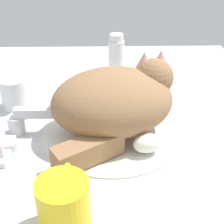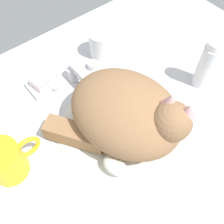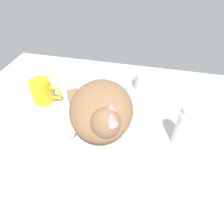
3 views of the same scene
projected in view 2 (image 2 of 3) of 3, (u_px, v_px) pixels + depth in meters
The scene contains 9 objects.
ground_plane at pixel (124, 132), 62.82cm from camera, with size 110.00×82.50×3.00cm, color silver.
sink_basin at pixel (124, 129), 61.27cm from camera, with size 30.40×30.40×0.71cm, color silver.
faucet at pixel (77, 75), 67.44cm from camera, with size 14.79×11.58×6.00cm.
cat at pixel (128, 114), 54.94cm from camera, with size 28.51×29.30×15.65cm.
coffee_mug at pixel (7, 161), 52.55cm from camera, with size 11.79×7.65×8.71cm.
rinse_cup at pixel (101, 44), 72.25cm from camera, with size 6.44×6.44×7.58cm.
soap_dish at pixel (46, 83), 68.56cm from camera, with size 9.00×6.40×1.20cm, color white.
soap_bar at pixel (44, 79), 67.03cm from camera, with size 6.55×4.18×2.48cm, color silver.
toothpaste_bottle at pixel (206, 66), 64.11cm from camera, with size 4.35×4.35×13.84cm.
Camera 2 is at (-21.49, -22.10, 53.53)cm, focal length 41.97 mm.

